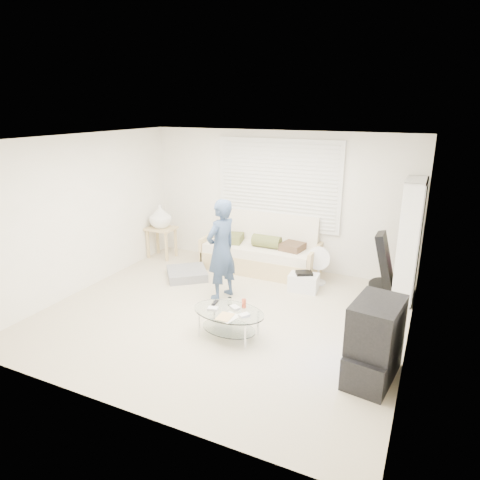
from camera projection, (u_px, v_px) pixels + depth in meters
The scene contains 13 objects.
ground at pixel (223, 314), 6.24m from camera, with size 5.00×5.00×0.00m, color #BCAF92.
room_shell at pixel (237, 198), 6.17m from camera, with size 5.02×4.52×2.51m.
window_blinds at pixel (278, 185), 7.68m from camera, with size 2.32×0.08×1.62m.
futon_sofa at pixel (261, 252), 7.83m from camera, with size 2.11×0.85×1.03m.
grey_floor_pillow at pixel (187, 273), 7.55m from camera, with size 0.66×0.66×0.15m, color slate.
side_table at pixel (161, 219), 8.35m from camera, with size 0.54×0.44×1.07m.
bookshelf at pixel (409, 241), 6.50m from camera, with size 0.30×0.79×1.88m.
guitar_case at pixel (385, 271), 6.59m from camera, with size 0.42×0.39×1.05m.
floor_fan at pixel (319, 262), 7.21m from camera, with size 0.40×0.27×0.66m.
storage_bin at pixel (304, 282), 7.00m from camera, with size 0.49×0.36×0.33m.
tv_unit at pixel (374, 341), 4.67m from camera, with size 0.57×0.91×0.93m.
coffee_table at pixel (229, 316), 5.57m from camera, with size 1.00×0.66×0.49m.
standing_person at pixel (221, 250), 6.57m from camera, with size 0.58×0.38×1.59m, color navy.
Camera 1 is at (2.60, -4.99, 2.92)m, focal length 32.00 mm.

